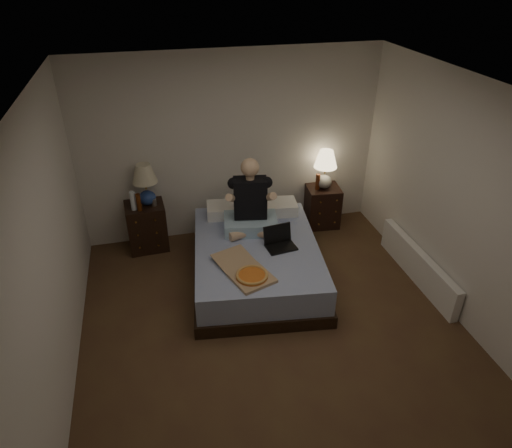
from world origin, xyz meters
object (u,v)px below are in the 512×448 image
object	(u,v)px
lamp_right	(325,170)
laptop	(281,239)
beer_bottle_right	(318,182)
pizza_box	(252,276)
beer_bottle_left	(139,202)
nightstand_left	(147,226)
bed	(256,261)
water_bottle	(133,201)
lamp_left	(146,185)
person	(250,196)
soda_can	(154,202)
radiator	(418,266)
nightstand_right	(322,206)

from	to	relation	value
lamp_right	laptop	size ratio (longest dim) A/B	1.65
beer_bottle_right	pizza_box	xyz separation A→B (m)	(-1.33, -1.63, -0.19)
beer_bottle_right	beer_bottle_left	bearing A→B (deg)	-177.27
beer_bottle_left	pizza_box	world-z (taller)	beer_bottle_left
beer_bottle_left	nightstand_left	bearing A→B (deg)	69.06
lamp_right	bed	bearing A→B (deg)	-140.40
nightstand_left	water_bottle	size ratio (longest dim) A/B	2.58
lamp_left	pizza_box	bearing A→B (deg)	-58.94
nightstand_left	person	size ratio (longest dim) A/B	0.69
soda_can	pizza_box	size ratio (longest dim) A/B	0.13
bed	person	xyz separation A→B (m)	(0.01, 0.35, 0.71)
pizza_box	radiator	size ratio (longest dim) A/B	0.47
lamp_left	bed	bearing A→B (deg)	-40.32
nightstand_right	lamp_left	bearing A→B (deg)	-174.82
nightstand_right	person	bearing A→B (deg)	-146.19
nightstand_left	person	world-z (taller)	person
lamp_left	water_bottle	bearing A→B (deg)	-150.15
nightstand_left	person	distance (m)	1.56
bed	soda_can	xyz separation A→B (m)	(-1.12, 0.96, 0.45)
lamp_right	radiator	bearing A→B (deg)	-66.48
bed	lamp_left	distance (m)	1.72
nightstand_right	pizza_box	bearing A→B (deg)	-125.90
radiator	pizza_box	bearing A→B (deg)	-176.44
pizza_box	beer_bottle_left	bearing A→B (deg)	106.85
lamp_left	person	xyz separation A→B (m)	(1.21, -0.67, 0.02)
lamp_left	pizza_box	size ratio (longest dim) A/B	0.74
bed	lamp_right	world-z (taller)	lamp_right
lamp_right	beer_bottle_right	world-z (taller)	lamp_right
beer_bottle_left	person	xyz separation A→B (m)	(1.32, -0.53, 0.19)
bed	pizza_box	bearing A→B (deg)	-100.54
bed	soda_can	distance (m)	1.55
nightstand_right	soda_can	bearing A→B (deg)	-173.42
lamp_right	radiator	distance (m)	1.79
lamp_right	beer_bottle_left	size ratio (longest dim) A/B	2.43
nightstand_right	radiator	world-z (taller)	nightstand_right
water_bottle	beer_bottle_right	bearing A→B (deg)	1.81
bed	water_bottle	distance (m)	1.74
nightstand_right	beer_bottle_right	bearing A→B (deg)	-162.81
beer_bottle_right	laptop	world-z (taller)	beer_bottle_right
beer_bottle_right	radiator	xyz separation A→B (m)	(0.77, -1.50, -0.51)
nightstand_left	pizza_box	size ratio (longest dim) A/B	0.85
lamp_right	radiator	xyz separation A→B (m)	(0.66, -1.52, -0.68)
lamp_left	water_bottle	distance (m)	0.26
nightstand_right	water_bottle	world-z (taller)	water_bottle
beer_bottle_right	person	world-z (taller)	person
nightstand_right	beer_bottle_left	size ratio (longest dim) A/B	2.59
beer_bottle_left	soda_can	bearing A→B (deg)	23.72
person	pizza_box	bearing A→B (deg)	-92.47
nightstand_left	nightstand_right	bearing A→B (deg)	-3.10
lamp_left	nightstand_right	bearing A→B (deg)	0.00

